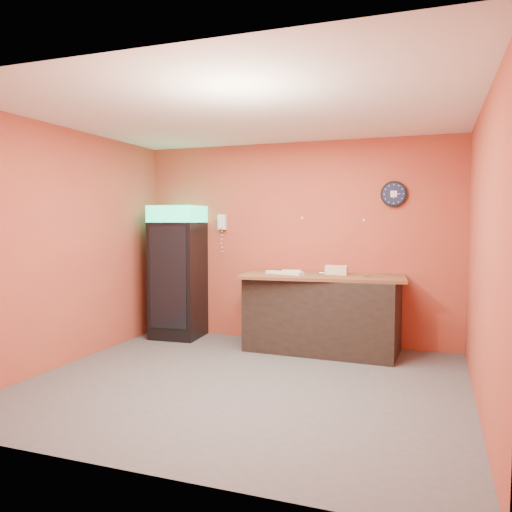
% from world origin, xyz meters
% --- Properties ---
extents(floor, '(4.50, 4.50, 0.00)m').
position_xyz_m(floor, '(0.00, 0.00, 0.00)').
color(floor, '#47474C').
rests_on(floor, ground).
extents(back_wall, '(4.50, 0.02, 2.80)m').
position_xyz_m(back_wall, '(0.00, 2.00, 1.40)').
color(back_wall, '#AF4C31').
rests_on(back_wall, floor).
extents(left_wall, '(0.02, 4.00, 2.80)m').
position_xyz_m(left_wall, '(-2.25, 0.00, 1.40)').
color(left_wall, '#AF4C31').
rests_on(left_wall, floor).
extents(right_wall, '(0.02, 4.00, 2.80)m').
position_xyz_m(right_wall, '(2.25, 0.00, 1.40)').
color(right_wall, '#AF4C31').
rests_on(right_wall, floor).
extents(ceiling, '(4.50, 4.00, 0.02)m').
position_xyz_m(ceiling, '(0.00, 0.00, 2.80)').
color(ceiling, white).
rests_on(ceiling, back_wall).
extents(beverage_cooler, '(0.71, 0.73, 1.92)m').
position_xyz_m(beverage_cooler, '(-1.68, 1.61, 0.94)').
color(beverage_cooler, black).
rests_on(beverage_cooler, floor).
extents(prep_counter, '(1.96, 0.93, 0.97)m').
position_xyz_m(prep_counter, '(0.49, 1.57, 0.48)').
color(prep_counter, black).
rests_on(prep_counter, floor).
extents(wall_clock, '(0.34, 0.06, 0.34)m').
position_xyz_m(wall_clock, '(1.34, 1.97, 2.06)').
color(wall_clock, black).
rests_on(wall_clock, back_wall).
extents(wall_phone, '(0.12, 0.11, 0.22)m').
position_xyz_m(wall_phone, '(-1.10, 1.95, 1.69)').
color(wall_phone, white).
rests_on(wall_phone, back_wall).
extents(butcher_paper, '(2.17, 1.12, 0.04)m').
position_xyz_m(butcher_paper, '(0.49, 1.57, 0.99)').
color(butcher_paper, brown).
rests_on(butcher_paper, prep_counter).
extents(sub_roll_stack, '(0.30, 0.13, 0.12)m').
position_xyz_m(sub_roll_stack, '(0.66, 1.60, 1.07)').
color(sub_roll_stack, beige).
rests_on(sub_roll_stack, butcher_paper).
extents(wrapped_sandwich_left, '(0.28, 0.17, 0.04)m').
position_xyz_m(wrapped_sandwich_left, '(-0.12, 1.47, 1.03)').
color(wrapped_sandwich_left, white).
rests_on(wrapped_sandwich_left, butcher_paper).
extents(wrapped_sandwich_mid, '(0.33, 0.21, 0.04)m').
position_xyz_m(wrapped_sandwich_mid, '(0.12, 1.42, 1.03)').
color(wrapped_sandwich_mid, white).
rests_on(wrapped_sandwich_mid, butcher_paper).
extents(wrapped_sandwich_right, '(0.27, 0.15, 0.04)m').
position_xyz_m(wrapped_sandwich_right, '(0.03, 1.69, 1.02)').
color(wrapped_sandwich_right, white).
rests_on(wrapped_sandwich_right, butcher_paper).
extents(kitchen_tool, '(0.06, 0.06, 0.06)m').
position_xyz_m(kitchen_tool, '(0.58, 1.68, 1.04)').
color(kitchen_tool, silver).
rests_on(kitchen_tool, butcher_paper).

